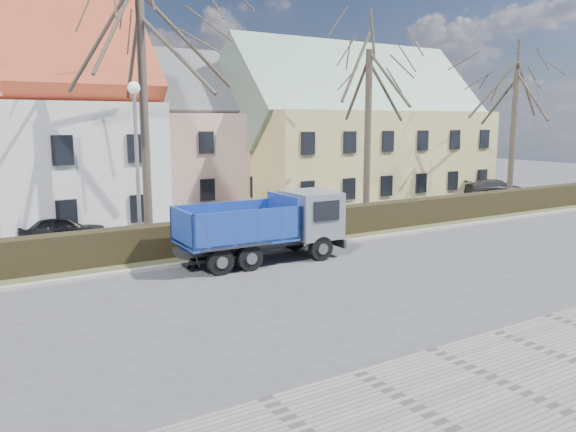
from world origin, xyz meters
TOP-DOWN VIEW (x-y plane):
  - ground at (0.00, 0.00)m, footprint 120.00×120.00m
  - sidewalk_near at (0.00, -8.50)m, footprint 80.00×5.00m
  - curb_far at (0.00, 4.60)m, footprint 80.00×0.30m
  - grass_strip at (0.00, 6.20)m, footprint 80.00×3.00m
  - hedge at (0.00, 6.00)m, footprint 60.00×0.90m
  - building_pink at (4.00, 20.00)m, footprint 10.80×8.80m
  - building_yellow at (16.00, 17.00)m, footprint 18.80×10.80m
  - tree_1 at (-2.00, 8.50)m, footprint 9.20×9.20m
  - tree_2 at (10.00, 8.50)m, footprint 8.00×8.00m
  - tree_3 at (22.00, 8.50)m, footprint 7.60×7.60m
  - dump_truck at (0.60, 3.62)m, footprint 6.75×2.68m
  - streetlight at (-2.83, 7.00)m, footprint 0.54×0.54m
  - cart_frame at (-2.01, 4.02)m, footprint 0.69×0.55m
  - parked_car_a at (-5.05, 11.29)m, footprint 3.84×1.88m
  - parked_car_b at (23.66, 10.84)m, footprint 4.92×3.42m

SIDE VIEW (x-z plane):
  - ground at x=0.00m, z-range 0.00..0.00m
  - sidewalk_near at x=0.00m, z-range 0.00..0.08m
  - grass_strip at x=0.00m, z-range 0.00..0.10m
  - curb_far at x=0.00m, z-range 0.00..0.12m
  - cart_frame at x=-2.01m, z-range 0.00..0.55m
  - parked_car_a at x=-5.05m, z-range 0.00..1.26m
  - hedge at x=0.00m, z-range 0.00..1.30m
  - parked_car_b at x=23.66m, z-range 0.00..1.32m
  - dump_truck at x=0.60m, z-range 0.00..2.67m
  - streetlight at x=-2.83m, z-range 0.00..6.92m
  - building_pink at x=4.00m, z-range 0.00..8.00m
  - building_yellow at x=16.00m, z-range 0.00..8.50m
  - tree_3 at x=22.00m, z-range 0.00..10.45m
  - tree_2 at x=10.00m, z-range 0.00..11.00m
  - tree_1 at x=-2.00m, z-range 0.00..12.65m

